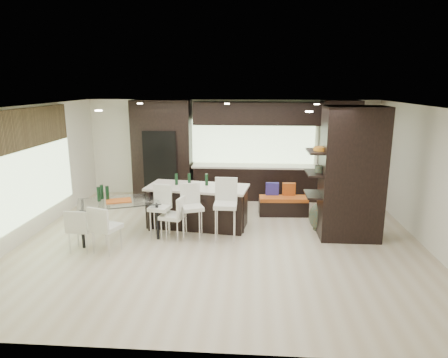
# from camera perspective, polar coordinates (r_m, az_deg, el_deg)

# --- Properties ---
(ground) EXTENTS (8.00, 8.00, 0.00)m
(ground) POSITION_cam_1_polar(r_m,az_deg,el_deg) (8.25, -0.31, -8.77)
(ground) COLOR beige
(ground) RESTS_ON ground
(back_wall) EXTENTS (8.00, 0.02, 2.70)m
(back_wall) POSITION_cam_1_polar(r_m,az_deg,el_deg) (11.27, 1.08, 4.41)
(back_wall) COLOR white
(back_wall) RESTS_ON ground
(left_wall) EXTENTS (0.02, 7.00, 2.70)m
(left_wall) POSITION_cam_1_polar(r_m,az_deg,el_deg) (9.07, -26.41, 0.78)
(left_wall) COLOR white
(left_wall) RESTS_ON ground
(right_wall) EXTENTS (0.02, 7.00, 2.70)m
(right_wall) POSITION_cam_1_polar(r_m,az_deg,el_deg) (8.52, 27.57, -0.08)
(right_wall) COLOR white
(right_wall) RESTS_ON ground
(ceiling) EXTENTS (8.00, 7.00, 0.02)m
(ceiling) POSITION_cam_1_polar(r_m,az_deg,el_deg) (7.65, -0.33, 10.31)
(ceiling) COLOR white
(ceiling) RESTS_ON ground
(window_left) EXTENTS (0.04, 3.20, 1.90)m
(window_left) POSITION_cam_1_polar(r_m,az_deg,el_deg) (9.22, -25.58, 1.05)
(window_left) COLOR #B2D199
(window_left) RESTS_ON left_wall
(window_back) EXTENTS (3.40, 0.04, 1.20)m
(window_back) POSITION_cam_1_polar(r_m,az_deg,el_deg) (11.18, 4.15, 5.35)
(window_back) COLOR #B2D199
(window_back) RESTS_ON back_wall
(stone_accent) EXTENTS (0.08, 3.00, 0.80)m
(stone_accent) POSITION_cam_1_polar(r_m,az_deg,el_deg) (9.07, -25.98, 6.61)
(stone_accent) COLOR brown
(stone_accent) RESTS_ON left_wall
(ceiling_spots) EXTENTS (4.00, 3.00, 0.02)m
(ceiling_spots) POSITION_cam_1_polar(r_m,az_deg,el_deg) (7.90, -0.19, 10.26)
(ceiling_spots) COLOR white
(ceiling_spots) RESTS_ON ceiling
(back_cabinetry) EXTENTS (6.80, 0.68, 2.70)m
(back_cabinetry) POSITION_cam_1_polar(r_m,az_deg,el_deg) (10.93, 3.61, 4.10)
(back_cabinetry) COLOR black
(back_cabinetry) RESTS_ON ground
(refrigerator) EXTENTS (0.90, 0.68, 1.90)m
(refrigerator) POSITION_cam_1_polar(r_m,az_deg,el_deg) (11.23, -8.77, 2.15)
(refrigerator) COLOR black
(refrigerator) RESTS_ON ground
(partition_column) EXTENTS (1.20, 0.80, 2.70)m
(partition_column) POSITION_cam_1_polar(r_m,az_deg,el_deg) (8.45, 17.78, 0.71)
(partition_column) COLOR black
(partition_column) RESTS_ON ground
(kitchen_island) EXTENTS (2.31, 1.24, 0.92)m
(kitchen_island) POSITION_cam_1_polar(r_m,az_deg,el_deg) (8.94, -3.78, -3.90)
(kitchen_island) COLOR black
(kitchen_island) RESTS_ON ground
(stool_left) EXTENTS (0.46, 0.46, 0.89)m
(stool_left) POSITION_cam_1_polar(r_m,az_deg,el_deg) (8.35, -9.13, -5.42)
(stool_left) COLOR silver
(stool_left) RESTS_ON ground
(stool_mid) EXTENTS (0.53, 0.53, 0.92)m
(stool_mid) POSITION_cam_1_polar(r_m,az_deg,el_deg) (8.21, -4.52, -5.50)
(stool_mid) COLOR silver
(stool_mid) RESTS_ON ground
(stool_right) EXTENTS (0.46, 0.46, 1.03)m
(stool_right) POSITION_cam_1_polar(r_m,az_deg,el_deg) (8.10, 0.21, -5.33)
(stool_right) COLOR silver
(stool_right) RESTS_ON ground
(bench) EXTENTS (1.19, 0.51, 0.45)m
(bench) POSITION_cam_1_polar(r_m,az_deg,el_deg) (9.84, 8.46, -3.81)
(bench) COLOR black
(bench) RESTS_ON ground
(floor_vase) EXTENTS (0.56, 0.56, 1.21)m
(floor_vase) POSITION_cam_1_polar(r_m,az_deg,el_deg) (8.88, 13.54, -3.38)
(floor_vase) COLOR #3E4834
(floor_vase) RESTS_ON ground
(dining_table) EXTENTS (1.83, 1.44, 0.77)m
(dining_table) POSITION_cam_1_polar(r_m,az_deg,el_deg) (8.59, -14.66, -5.56)
(dining_table) COLOR white
(dining_table) RESTS_ON ground
(chair_near) EXTENTS (0.59, 0.59, 0.85)m
(chair_near) POSITION_cam_1_polar(r_m,az_deg,el_deg) (7.90, -16.43, -7.06)
(chair_near) COLOR silver
(chair_near) RESTS_ON ground
(chair_far) EXTENTS (0.44, 0.44, 0.78)m
(chair_far) POSITION_cam_1_polar(r_m,az_deg,el_deg) (8.12, -19.72, -7.03)
(chair_far) COLOR silver
(chair_far) RESTS_ON ground
(chair_end) EXTENTS (0.53, 0.53, 0.83)m
(chair_end) POSITION_cam_1_polar(r_m,az_deg,el_deg) (8.29, -7.36, -5.70)
(chair_end) COLOR silver
(chair_end) RESTS_ON ground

